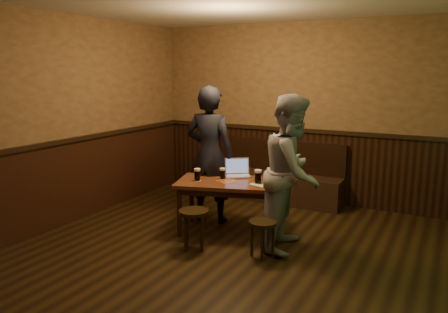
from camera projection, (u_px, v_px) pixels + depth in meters
room at (218, 155)px, 4.51m from camera, size 5.04×6.04×2.84m
bench at (274, 181)px, 7.04m from camera, size 2.20×0.50×0.95m
pub_table at (227, 188)px, 5.58m from camera, size 1.41×1.06×0.68m
stool_left at (194, 218)px, 5.06m from camera, size 0.43×0.43×0.47m
stool_right at (263, 228)px, 4.84m from camera, size 0.40×0.40×0.42m
pint_left at (197, 175)px, 5.56m from camera, size 0.10×0.10×0.16m
pint_mid at (223, 174)px, 5.64m from camera, size 0.09×0.09×0.15m
pint_right at (258, 177)px, 5.43m from camera, size 0.11×0.11×0.18m
laptop at (238, 172)px, 5.82m from camera, size 0.42×0.40×0.23m
menu at (259, 185)px, 5.38m from camera, size 0.25×0.21×0.00m
person_suit at (210, 155)px, 5.94m from camera, size 0.72×0.51×1.87m
person_grey at (292, 173)px, 5.02m from camera, size 0.75×0.93×1.80m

